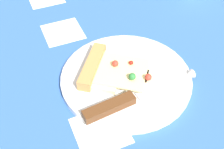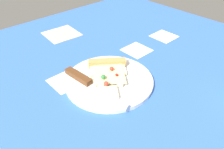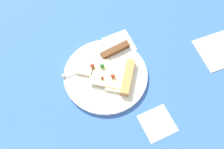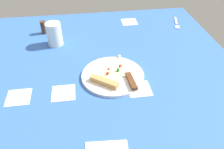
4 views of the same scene
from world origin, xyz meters
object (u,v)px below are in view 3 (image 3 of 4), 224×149
pizza_slice (114,75)px  napkin (218,50)px  plate (106,75)px  knife (103,56)px

pizza_slice → napkin: pizza_slice is taller
napkin → pizza_slice: bearing=-98.9°
plate → pizza_slice: size_ratio=1.41×
pizza_slice → plate: bearing=90.4°
plate → napkin: size_ratio=2.02×
pizza_slice → knife: size_ratio=0.77×
plate → pizza_slice: (1.51, 2.03, 1.42)cm
napkin → plate: bearing=-100.6°
plate → knife: bearing=163.1°
pizza_slice → knife: 7.63cm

